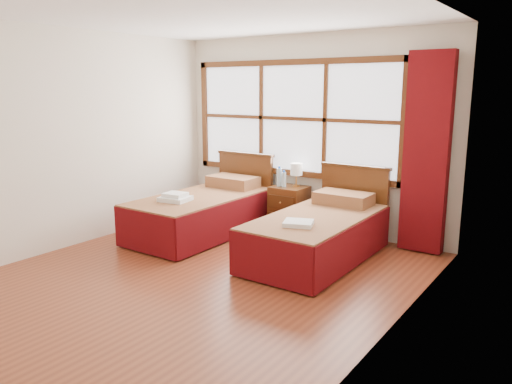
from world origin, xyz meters
The scene contains 15 objects.
floor centered at (0.00, 0.00, 0.00)m, with size 4.50×4.50×0.00m, color brown.
ceiling centered at (0.00, 0.00, 2.60)m, with size 4.50×4.50×0.00m, color white.
wall_back centered at (0.00, 2.25, 1.30)m, with size 4.00×4.00×0.00m, color silver.
wall_left centered at (-2.00, 0.00, 1.30)m, with size 4.50×4.50×0.00m, color silver.
wall_right centered at (2.00, 0.00, 1.30)m, with size 4.50×4.50×0.00m, color silver.
window centered at (-0.25, 2.21, 1.50)m, with size 3.16×0.06×1.56m.
curtain centered at (1.60, 2.11, 1.17)m, with size 0.50×0.16×2.30m, color #62090D.
bed_left centered at (-0.99, 1.20, 0.30)m, with size 1.02×2.04×0.99m.
bed_right centered at (0.72, 1.20, 0.29)m, with size 0.99×2.01×0.96m.
nightstand centered at (-0.15, 1.99, 0.30)m, with size 0.45×0.45×0.60m.
towels_left centered at (-1.04, 0.73, 0.57)m, with size 0.39×0.35×0.10m.
towels_right centered at (0.75, 0.68, 0.54)m, with size 0.37×0.35×0.05m.
lamp centered at (-0.09, 2.07, 0.83)m, with size 0.16×0.16×0.31m.
bottle_near centered at (-0.28, 1.94, 0.73)m, with size 0.07×0.07×0.28m.
bottle_far centered at (-0.20, 1.93, 0.71)m, with size 0.06×0.06×0.23m.
Camera 1 is at (3.24, -3.66, 1.91)m, focal length 35.00 mm.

